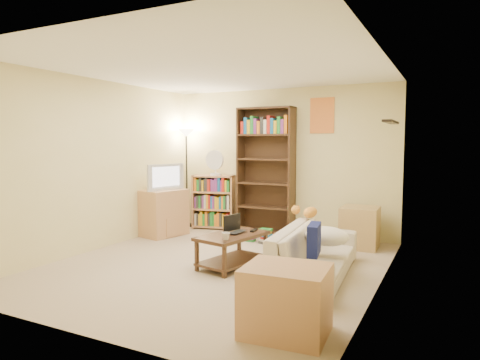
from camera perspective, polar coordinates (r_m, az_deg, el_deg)
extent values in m
plane|color=tan|center=(5.63, -3.11, -11.26)|extent=(4.50, 4.50, 0.00)
cube|color=beige|center=(7.45, 5.46, 2.47)|extent=(4.00, 0.04, 2.50)
cube|color=beige|center=(3.64, -21.04, -0.46)|extent=(4.00, 0.04, 2.50)
cube|color=beige|center=(6.64, -18.35, 1.93)|extent=(0.04, 4.50, 2.50)
cube|color=beige|center=(4.75, 18.26, 0.82)|extent=(0.04, 4.50, 2.50)
cube|color=white|center=(5.48, -3.24, 14.70)|extent=(4.00, 4.50, 0.04)
cube|color=red|center=(7.22, 10.88, 8.44)|extent=(0.40, 0.02, 0.58)
cube|color=black|center=(6.04, 19.48, 7.32)|extent=(0.12, 0.80, 0.03)
imported|color=#C2B3A1|center=(5.17, 9.79, -9.55)|extent=(2.05, 1.06, 0.57)
cube|color=navy|center=(4.69, 9.85, -7.81)|extent=(0.18, 0.39, 0.33)
ellipsoid|color=white|center=(5.14, 11.47, -7.35)|extent=(0.52, 0.37, 0.22)
ellipsoid|color=orange|center=(5.85, 9.36, -4.28)|extent=(0.36, 0.18, 0.15)
sphere|color=orange|center=(5.90, 7.42, -3.98)|extent=(0.12, 0.12, 0.12)
cube|color=#432E1A|center=(5.46, -1.03, -7.45)|extent=(0.71, 1.03, 0.04)
cube|color=#432E1A|center=(5.53, -1.02, -10.64)|extent=(0.67, 0.98, 0.03)
cube|color=#432E1A|center=(5.35, -5.78, -9.82)|extent=(0.04, 0.04, 0.42)
cube|color=#432E1A|center=(5.05, -2.09, -10.67)|extent=(0.04, 0.04, 0.42)
cube|color=#432E1A|center=(5.95, -0.12, -8.26)|extent=(0.04, 0.04, 0.42)
cube|color=#432E1A|center=(5.69, 3.44, -8.89)|extent=(0.04, 0.04, 0.42)
imported|color=black|center=(5.49, 0.04, -7.03)|extent=(0.32, 0.23, 0.02)
cube|color=white|center=(5.55, -1.07, -5.69)|extent=(0.08, 0.31, 0.21)
imported|color=silver|center=(5.13, -1.88, -7.50)|extent=(0.13, 0.13, 0.09)
cube|color=black|center=(5.63, 1.86, -6.73)|extent=(0.07, 0.17, 0.02)
cube|color=tan|center=(7.40, -10.18, -4.30)|extent=(0.67, 0.83, 0.78)
imported|color=black|center=(7.33, -10.25, 0.42)|extent=(0.81, 0.44, 0.44)
cube|color=#3F2918|center=(7.35, 3.43, 1.17)|extent=(0.98, 0.34, 2.17)
cube|color=tan|center=(7.87, -3.51, -2.93)|extent=(0.81, 0.47, 0.98)
cylinder|color=white|center=(7.77, -3.26, 0.77)|extent=(0.20, 0.20, 0.04)
cylinder|color=white|center=(7.76, -3.27, 1.51)|extent=(0.02, 0.02, 0.20)
cylinder|color=white|center=(7.73, -3.38, 2.68)|extent=(0.35, 0.06, 0.35)
cylinder|color=black|center=(8.22, -7.05, -5.98)|extent=(0.27, 0.27, 0.03)
cylinder|color=black|center=(8.10, -7.11, -0.10)|extent=(0.03, 0.03, 1.72)
cone|color=beige|center=(8.07, -7.18, 6.26)|extent=(0.31, 0.31, 0.14)
cube|color=tan|center=(6.70, 15.67, -6.09)|extent=(0.55, 0.55, 0.62)
cube|color=tan|center=(3.67, 6.15, -15.66)|extent=(0.72, 0.62, 0.57)
cube|color=red|center=(7.08, -0.62, -7.17)|extent=(0.19, 0.15, 0.17)
cube|color=#1966B2|center=(6.91, 1.38, -7.33)|extent=(0.19, 0.15, 0.20)
cube|color=gold|center=(6.74, 3.49, -7.50)|extent=(0.19, 0.15, 0.24)
cube|color=#268C33|center=(6.59, 5.70, -8.04)|extent=(0.19, 0.15, 0.18)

